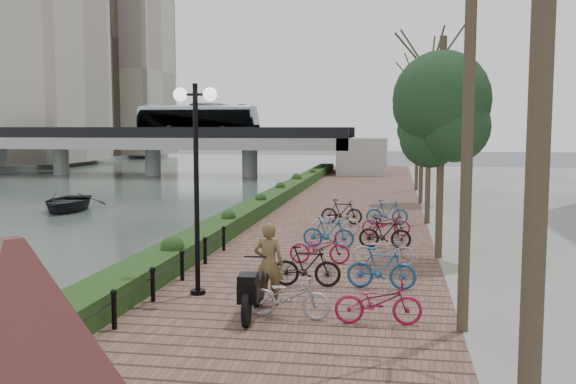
% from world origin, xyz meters
% --- Properties ---
extents(ground, '(220.00, 220.00, 0.00)m').
position_xyz_m(ground, '(0.00, 0.00, 0.00)').
color(ground, '#59595B').
rests_on(ground, ground).
extents(river_water, '(30.00, 130.00, 0.02)m').
position_xyz_m(river_water, '(-15.00, 25.00, 0.01)').
color(river_water, '#42524D').
rests_on(river_water, ground).
extents(promenade, '(8.00, 75.00, 0.50)m').
position_xyz_m(promenade, '(4.00, 17.50, 0.25)').
color(promenade, brown).
rests_on(promenade, ground).
extents(hedge, '(1.10, 56.00, 0.60)m').
position_xyz_m(hedge, '(0.60, 20.00, 0.80)').
color(hedge, '#1C3914').
rests_on(hedge, promenade).
extents(chain_fence, '(0.10, 14.10, 0.70)m').
position_xyz_m(chain_fence, '(1.40, 2.00, 0.85)').
color(chain_fence, black).
rests_on(chain_fence, promenade).
extents(granite_monument, '(4.06, 4.06, 2.74)m').
position_xyz_m(granite_monument, '(2.78, -4.34, 1.89)').
color(granite_monument, '#46201E').
rests_on(granite_monument, promenade).
extents(lamppost, '(1.02, 0.32, 4.86)m').
position_xyz_m(lamppost, '(2.19, 3.79, 4.01)').
color(lamppost, black).
rests_on(lamppost, promenade).
extents(motorcycle, '(0.70, 1.85, 1.13)m').
position_xyz_m(motorcycle, '(3.82, 2.30, 1.07)').
color(motorcycle, black).
rests_on(motorcycle, promenade).
extents(pedestrian, '(0.67, 0.45, 1.82)m').
position_xyz_m(pedestrian, '(4.00, 3.18, 1.41)').
color(pedestrian, brown).
rests_on(pedestrian, promenade).
extents(bicycle_parking, '(2.40, 14.69, 1.00)m').
position_xyz_m(bicycle_parking, '(5.50, 8.66, 0.97)').
color(bicycle_parking, '#A1A0A4').
rests_on(bicycle_parking, promenade).
extents(street_trees, '(3.20, 37.12, 6.80)m').
position_xyz_m(street_trees, '(8.00, 12.68, 3.69)').
color(street_trees, '#342C1E').
rests_on(street_trees, promenade).
extents(bridge, '(36.00, 10.77, 6.50)m').
position_xyz_m(bridge, '(-14.11, 45.00, 3.37)').
color(bridge, '#A5A4A0').
rests_on(bridge, ground).
extents(boat, '(4.11, 5.14, 0.95)m').
position_xyz_m(boat, '(-10.24, 20.69, 0.49)').
color(boat, black).
rests_on(boat, river_water).
extents(far_buildings, '(35.00, 38.00, 38.00)m').
position_xyz_m(far_buildings, '(-41.66, 65.91, 16.12)').
color(far_buildings, '#A59F8A').
rests_on(far_buildings, far_bank).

